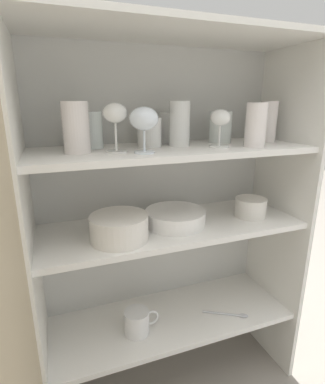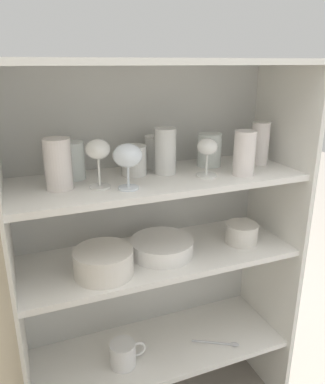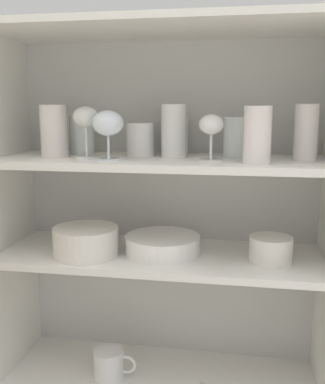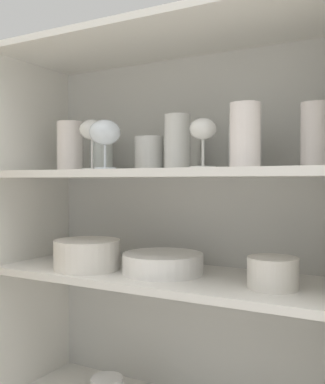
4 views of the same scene
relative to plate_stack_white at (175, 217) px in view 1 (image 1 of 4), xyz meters
name	(u,v)px [view 1 (image 1 of 4)]	position (x,y,z in m)	size (l,w,h in m)	color
cupboard_back_panel	(157,218)	(-0.01, 0.18, -0.07)	(0.96, 0.02, 1.31)	silver
cupboard_side_left	(32,256)	(-0.48, 0.01, -0.07)	(0.02, 0.36, 1.31)	white
cupboard_side_right	(277,217)	(0.46, 0.01, -0.07)	(0.02, 0.36, 1.31)	white
cupboard_top_panel	(175,32)	(-0.01, 0.01, 0.60)	(0.96, 0.36, 0.02)	white
shelf_board_lower	(172,318)	(-0.01, 0.01, -0.43)	(0.93, 0.33, 0.02)	white
shelf_board_middle	(173,227)	(-0.01, 0.01, -0.04)	(0.93, 0.33, 0.02)	white
shelf_board_upper	(173,150)	(-0.01, 0.01, 0.24)	(0.93, 0.33, 0.02)	white
cupboard_door	(12,364)	(-0.50, -0.42, -0.07)	(0.03, 0.48, 1.31)	tan
tumbler_glass_0	(268,122)	(0.38, 0.02, 0.32)	(0.06, 0.06, 0.15)	silver
tumbler_glass_1	(149,132)	(-0.08, 0.06, 0.30)	(0.08, 0.08, 0.10)	white
tumbler_glass_2	(76,128)	(-0.32, 0.00, 0.32)	(0.08, 0.08, 0.15)	silver
tumbler_glass_3	(256,125)	(0.25, -0.08, 0.32)	(0.07, 0.07, 0.14)	silver
tumbler_glass_4	(180,124)	(0.03, 0.03, 0.32)	(0.07, 0.07, 0.15)	white
tumbler_glass_5	(170,128)	(0.02, 0.11, 0.30)	(0.07, 0.07, 0.11)	white
tumbler_glass_6	(91,130)	(-0.26, 0.08, 0.31)	(0.07, 0.07, 0.12)	white
tumbler_glass_7	(220,127)	(0.20, 0.07, 0.31)	(0.08, 0.08, 0.11)	white
wine_glass_0	(220,121)	(0.14, -0.04, 0.34)	(0.07, 0.07, 0.12)	white
wine_glass_1	(115,116)	(-0.21, -0.03, 0.36)	(0.07, 0.07, 0.14)	white
wine_glass_2	(144,120)	(-0.13, -0.08, 0.34)	(0.08, 0.08, 0.13)	white
plate_stack_white	(175,217)	(0.00, 0.00, 0.00)	(0.22, 0.22, 0.05)	white
mixing_bowl_large	(119,227)	(-0.21, -0.05, 0.02)	(0.19, 0.19, 0.08)	silver
serving_bowl_small	(251,206)	(0.30, -0.02, 0.01)	(0.12, 0.12, 0.07)	silver
coffee_mug_primary	(137,322)	(-0.16, -0.03, -0.38)	(0.13, 0.09, 0.09)	white
serving_spoon	(229,314)	(0.21, -0.07, -0.42)	(0.16, 0.10, 0.01)	silver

